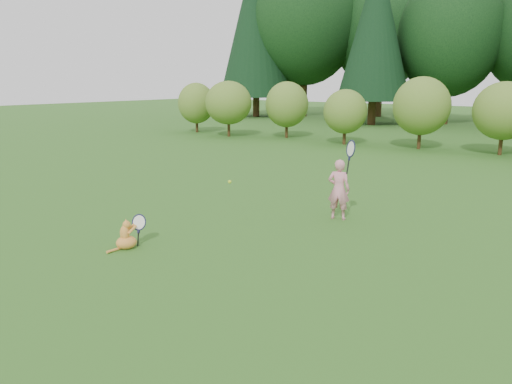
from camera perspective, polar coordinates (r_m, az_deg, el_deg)
The scene contains 5 objects.
ground at distance 8.96m, azimuth -4.17°, elevation -5.09°, with size 100.00×100.00×0.00m, color #225718.
shrub_row at distance 20.20m, azimuth 21.46°, elevation 8.04°, with size 28.00×3.00×2.80m, color olive, non-canonical shape.
child at distance 10.02m, azimuth 9.48°, elevation 0.44°, with size 0.71×0.48×1.81m.
cat at distance 8.54m, azimuth -14.58°, elevation -4.61°, with size 0.47×0.75×0.66m.
tennis_ball at distance 8.66m, azimuth -3.03°, elevation 1.18°, with size 0.06×0.06×0.06m.
Camera 1 is at (5.73, -6.33, 2.73)m, focal length 35.00 mm.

